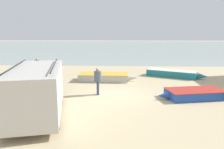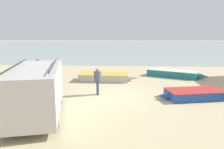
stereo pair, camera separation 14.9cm
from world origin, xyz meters
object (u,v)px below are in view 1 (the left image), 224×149
object	(u,v)px
fishing_rowboat_1	(105,77)
fishing_rowboat_3	(174,74)
fisherman_1	(98,79)
fishing_rowboat_0	(194,94)
parked_van	(37,89)
fishing_rowboat_2	(23,84)
fisherman_0	(37,65)

from	to	relation	value
fishing_rowboat_1	fishing_rowboat_3	bearing A→B (deg)	18.00
fisherman_1	fishing_rowboat_0	bearing A→B (deg)	-13.61
fishing_rowboat_0	fishing_rowboat_3	xyz separation A→B (m)	(0.25, 6.27, 0.04)
parked_van	fishing_rowboat_0	xyz separation A→B (m)	(8.06, 3.12, -0.98)
fishing_rowboat_1	fishing_rowboat_2	world-z (taller)	fishing_rowboat_2
fishing_rowboat_2	fishing_rowboat_3	size ratio (longest dim) A/B	0.85
parked_van	fishing_rowboat_0	bearing A→B (deg)	-82.47
fishing_rowboat_3	fisherman_1	bearing A→B (deg)	-110.06
parked_van	fishing_rowboat_3	world-z (taller)	parked_van
fishing_rowboat_1	parked_van	bearing A→B (deg)	-106.97
fishing_rowboat_3	fisherman_1	distance (m)	8.32
fishing_rowboat_1	fisherman_0	distance (m)	6.26
parked_van	fishing_rowboat_1	world-z (taller)	parked_van
fishing_rowboat_0	fishing_rowboat_2	xyz separation A→B (m)	(-11.03, 1.85, 0.05)
fishing_rowboat_2	parked_van	bearing A→B (deg)	141.45
fishing_rowboat_0	fisherman_1	xyz separation A→B (m)	(-5.69, 0.49, 0.75)
fisherman_0	parked_van	bearing A→B (deg)	-129.62
parked_van	fishing_rowboat_2	distance (m)	5.86
fishing_rowboat_2	fishing_rowboat_0	bearing A→B (deg)	-168.96
fishing_rowboat_1	fisherman_1	xyz separation A→B (m)	(-0.14, -4.03, 0.72)
fishing_rowboat_1	fishing_rowboat_3	world-z (taller)	fishing_rowboat_3
fisherman_0	fishing_rowboat_3	bearing A→B (deg)	-59.53
fishing_rowboat_3	fisherman_0	distance (m)	11.87
fishing_rowboat_3	fishing_rowboat_2	bearing A→B (deg)	-132.85
fisherman_0	fisherman_1	distance (m)	8.07
fishing_rowboat_1	fisherman_0	xyz separation A→B (m)	(-6.05, 1.48, 0.68)
parked_van	fishing_rowboat_3	bearing A→B (deg)	-55.13
fishing_rowboat_0	fisherman_0	size ratio (longest dim) A/B	2.55
parked_van	fisherman_1	distance (m)	4.32
fishing_rowboat_1	fisherman_1	size ratio (longest dim) A/B	2.80
fishing_rowboat_3	fisherman_0	xyz separation A→B (m)	(-11.85, -0.28, 0.67)
fishing_rowboat_1	fishing_rowboat_3	distance (m)	6.06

